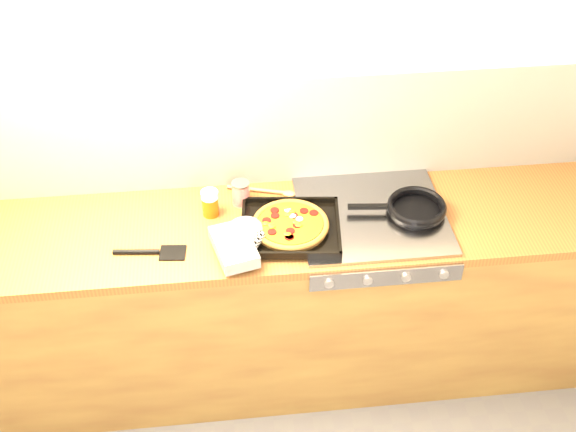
{
  "coord_description": "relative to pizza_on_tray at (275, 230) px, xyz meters",
  "views": [
    {
      "loc": [
        -0.14,
        -1.13,
        2.81
      ],
      "look_at": [
        0.1,
        1.08,
        0.95
      ],
      "focal_mm": 45.0,
      "sensor_mm": 36.0,
      "label": 1
    }
  ],
  "objects": [
    {
      "name": "black_spatula",
      "position": [
        -0.49,
        -0.04,
        -0.04
      ],
      "size": [
        0.29,
        0.09,
        0.02
      ],
      "color": "black",
      "rests_on": "counter_run"
    },
    {
      "name": "room_shell",
      "position": [
        -0.04,
        0.38,
        0.21
      ],
      "size": [
        3.2,
        3.2,
        3.2
      ],
      "color": "white",
      "rests_on": "ground"
    },
    {
      "name": "pizza_on_tray",
      "position": [
        0.0,
        0.0,
        0.0
      ],
      "size": [
        0.54,
        0.44,
        0.07
      ],
      "color": "black",
      "rests_on": "stovetop"
    },
    {
      "name": "counter_run",
      "position": [
        -0.04,
        0.09,
        -0.49
      ],
      "size": [
        3.2,
        0.62,
        0.9
      ],
      "color": "olive",
      "rests_on": "ground"
    },
    {
      "name": "frying_pan",
      "position": [
        0.59,
        0.08,
        -0.01
      ],
      "size": [
        0.42,
        0.27,
        0.04
      ],
      "color": "black",
      "rests_on": "stovetop"
    },
    {
      "name": "stovetop",
      "position": [
        0.41,
        0.09,
        -0.04
      ],
      "size": [
        0.6,
        0.56,
        0.02
      ],
      "primitive_type": "cube",
      "color": "gray",
      "rests_on": "counter_run"
    },
    {
      "name": "juice_glass",
      "position": [
        -0.25,
        0.18,
        0.02
      ],
      "size": [
        0.08,
        0.08,
        0.12
      ],
      "color": "#D4500C",
      "rests_on": "counter_run"
    },
    {
      "name": "wooden_spoon",
      "position": [
        -0.0,
        0.29,
        -0.03
      ],
      "size": [
        0.3,
        0.11,
        0.02
      ],
      "color": "#AB7C48",
      "rests_on": "counter_run"
    },
    {
      "name": "tomato_can",
      "position": [
        -0.12,
        0.24,
        0.01
      ],
      "size": [
        0.08,
        0.08,
        0.11
      ],
      "color": "#AF0E1A",
      "rests_on": "counter_run"
    }
  ]
}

